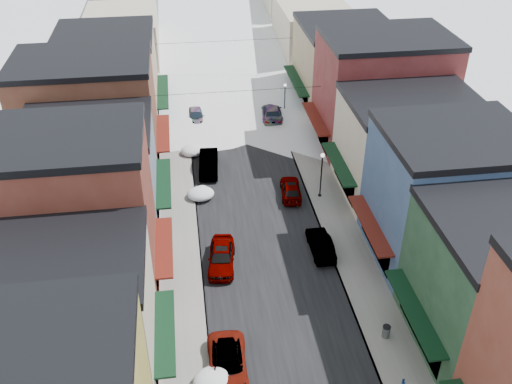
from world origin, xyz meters
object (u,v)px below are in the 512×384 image
object	(u,v)px
car_silver_sedan	(221,257)
car_green_sedan	(321,244)
car_white_suv	(228,365)
car_dark_hatch	(209,163)
streetlamp_near	(322,170)
trash_can	(386,331)

from	to	relation	value
car_silver_sedan	car_green_sedan	bearing A→B (deg)	11.40
car_white_suv	car_silver_sedan	world-z (taller)	car_silver_sedan
car_silver_sedan	car_dark_hatch	distance (m)	13.99
car_dark_hatch	streetlamp_near	bearing A→B (deg)	-27.43
trash_can	streetlamp_near	bearing A→B (deg)	91.43
car_green_sedan	streetlamp_near	distance (m)	8.01
car_silver_sedan	trash_can	distance (m)	13.26
car_silver_sedan	trash_can	world-z (taller)	car_silver_sedan
trash_can	car_white_suv	bearing A→B (deg)	-172.75
car_silver_sedan	trash_can	xyz separation A→B (m)	(9.95, -8.76, -0.21)
car_white_suv	car_silver_sedan	bearing A→B (deg)	89.30
trash_can	streetlamp_near	distance (m)	16.95
streetlamp_near	car_white_suv	bearing A→B (deg)	-119.03
car_dark_hatch	car_green_sedan	size ratio (longest dim) A/B	1.14
car_green_sedan	streetlamp_near	bearing A→B (deg)	-103.12
trash_can	car_dark_hatch	bearing A→B (deg)	113.63
trash_can	car_green_sedan	bearing A→B (deg)	103.05
car_white_suv	car_green_sedan	size ratio (longest dim) A/B	1.18
car_white_suv	streetlamp_near	distance (m)	20.85
car_dark_hatch	trash_can	xyz separation A→B (m)	(9.95, -22.75, -0.21)
car_white_suv	car_green_sedan	xyz separation A→B (m)	(8.33, 10.62, 0.01)
streetlamp_near	car_green_sedan	bearing A→B (deg)	-103.00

